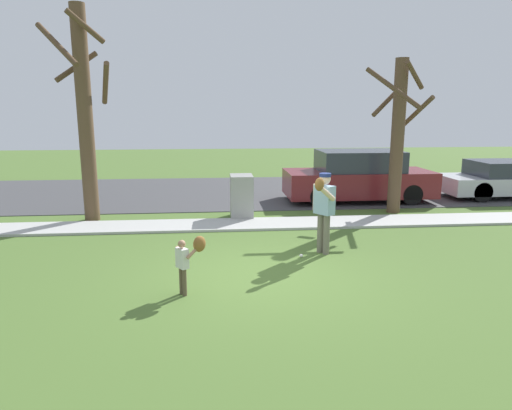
% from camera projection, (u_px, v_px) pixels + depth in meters
% --- Properties ---
extents(ground_plane, '(48.00, 48.00, 0.00)m').
position_uv_depth(ground_plane, '(248.00, 226.00, 11.70)').
color(ground_plane, '#4C6B2D').
extents(sidewalk_strip, '(36.00, 1.20, 0.06)m').
position_uv_depth(sidewalk_strip, '(248.00, 224.00, 11.79)').
color(sidewalk_strip, '#B2B2AD').
rests_on(sidewalk_strip, ground).
extents(road_surface, '(36.00, 6.80, 0.02)m').
position_uv_depth(road_surface, '(238.00, 191.00, 16.67)').
color(road_surface, '#424244').
rests_on(road_surface, ground).
extents(person_adult, '(0.56, 0.83, 1.67)m').
position_uv_depth(person_adult, '(324.00, 204.00, 9.24)').
color(person_adult, '#6B6656').
rests_on(person_adult, ground).
extents(person_child, '(0.52, 0.28, 0.96)m').
position_uv_depth(person_child, '(188.00, 257.00, 7.25)').
color(person_child, brown).
rests_on(person_child, ground).
extents(baseball, '(0.07, 0.07, 0.07)m').
position_uv_depth(baseball, '(301.00, 256.00, 9.20)').
color(baseball, white).
rests_on(baseball, ground).
extents(utility_cabinet, '(0.60, 0.79, 1.18)m').
position_uv_depth(utility_cabinet, '(242.00, 197.00, 12.51)').
color(utility_cabinet, gray).
rests_on(utility_cabinet, ground).
extents(street_tree_near, '(1.84, 1.88, 4.31)m').
position_uv_depth(street_tree_near, '(398.00, 132.00, 12.82)').
color(street_tree_near, brown).
rests_on(street_tree_near, ground).
extents(street_tree_far, '(1.85, 1.89, 5.52)m').
position_uv_depth(street_tree_far, '(85.00, 110.00, 11.77)').
color(street_tree_far, brown).
rests_on(street_tree_far, ground).
extents(parked_suv_maroon, '(4.70, 1.90, 1.63)m').
position_uv_depth(parked_suv_maroon, '(358.00, 177.00, 14.78)').
color(parked_suv_maroon, maroon).
rests_on(parked_suv_maroon, road_surface).
extents(parked_sedan_silver, '(4.60, 1.80, 1.23)m').
position_uv_depth(parked_sedan_silver, '(509.00, 179.00, 15.46)').
color(parked_sedan_silver, silver).
rests_on(parked_sedan_silver, road_surface).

